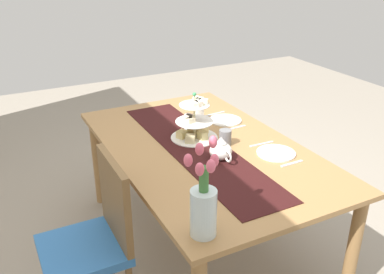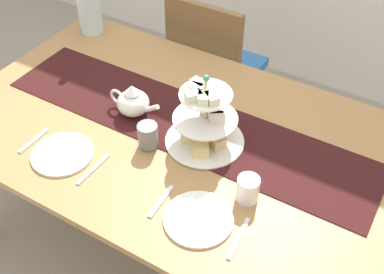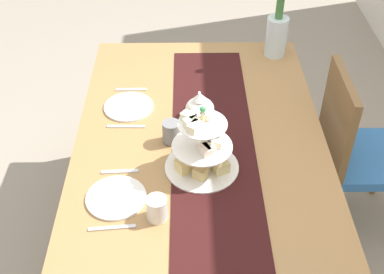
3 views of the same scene
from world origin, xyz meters
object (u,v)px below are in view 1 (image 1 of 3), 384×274
(dinner_plate_left, at_px, (276,153))
(tulip_vase, at_px, (204,204))
(knife_left, at_px, (262,144))
(dinner_plate_right, at_px, (225,120))
(dining_table, at_px, (204,158))
(fork_right, at_px, (236,128))
(tiered_cake_stand, at_px, (194,124))
(chair_left, at_px, (95,235))
(mug_grey, at_px, (225,137))
(mug_white_text, at_px, (199,114))
(fork_left, at_px, (292,164))
(teapot, at_px, (221,150))
(knife_right, at_px, (215,114))

(dinner_plate_left, bearing_deg, tulip_vase, 122.32)
(knife_left, relative_size, dinner_plate_right, 0.74)
(dining_table, relative_size, fork_right, 11.96)
(tiered_cake_stand, xyz_separation_m, dinner_plate_right, (0.16, -0.33, -0.09))
(chair_left, distance_m, mug_grey, 0.96)
(mug_white_text, bearing_deg, tiered_cake_stand, 146.71)
(tiered_cake_stand, relative_size, dinner_plate_left, 1.32)
(dinner_plate_left, relative_size, fork_left, 1.53)
(chair_left, xyz_separation_m, dinner_plate_right, (0.54, -1.10, 0.24))
(dining_table, bearing_deg, tiered_cake_stand, 0.28)
(teapot, height_order, tulip_vase, tulip_vase)
(dinner_plate_left, xyz_separation_m, fork_right, (0.43, 0.00, -0.00))
(teapot, distance_m, mug_white_text, 0.61)
(dinner_plate_right, bearing_deg, fork_right, 180.00)
(knife_right, bearing_deg, mug_white_text, 107.12)
(knife_left, height_order, fork_right, same)
(chair_left, xyz_separation_m, knife_left, (0.11, -1.10, 0.24))
(tiered_cake_stand, distance_m, mug_grey, 0.22)
(fork_right, xyz_separation_m, mug_grey, (-0.19, 0.20, 0.05))
(dining_table, height_order, knife_left, knife_left)
(tiered_cake_stand, height_order, mug_white_text, tiered_cake_stand)
(dinner_plate_right, bearing_deg, tulip_vase, 144.60)
(tiered_cake_stand, bearing_deg, tulip_vase, 154.83)
(chair_left, xyz_separation_m, fork_left, (-0.18, -1.10, 0.24))
(mug_white_text, bearing_deg, knife_left, -163.20)
(mug_white_text, bearing_deg, knife_right, -72.88)
(dinner_plate_left, relative_size, mug_white_text, 2.42)
(dining_table, bearing_deg, knife_right, -37.15)
(tiered_cake_stand, bearing_deg, fork_right, -86.83)
(dinner_plate_right, relative_size, mug_white_text, 2.42)
(fork_left, distance_m, mug_white_text, 0.84)
(tulip_vase, distance_m, mug_grey, 0.91)
(dining_table, bearing_deg, dinner_plate_right, -48.67)
(dining_table, height_order, dinner_plate_right, dinner_plate_right)
(mug_grey, bearing_deg, dinner_plate_left, -140.10)
(knife_left, relative_size, mug_grey, 1.79)
(mug_grey, bearing_deg, mug_white_text, -5.88)
(tulip_vase, height_order, mug_grey, tulip_vase)
(fork_right, bearing_deg, dinner_plate_right, 0.00)
(tulip_vase, relative_size, mug_grey, 4.36)
(mug_white_text, bearing_deg, fork_left, -168.96)
(tiered_cake_stand, height_order, tulip_vase, tulip_vase)
(fork_right, xyz_separation_m, knife_right, (0.29, 0.00, 0.00))
(teapot, height_order, fork_left, teapot)
(dinner_plate_left, height_order, fork_left, dinner_plate_left)
(chair_left, distance_m, tiered_cake_stand, 0.92)
(fork_left, bearing_deg, tulip_vase, 113.70)
(teapot, height_order, dinner_plate_left, teapot)
(tiered_cake_stand, height_order, fork_right, tiered_cake_stand)
(fork_right, bearing_deg, knife_left, 180.00)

